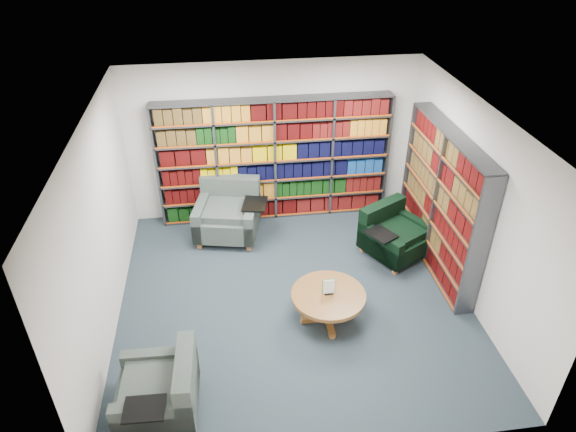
{
  "coord_description": "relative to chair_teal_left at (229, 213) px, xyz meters",
  "views": [
    {
      "loc": [
        -0.86,
        -5.66,
        5.09
      ],
      "look_at": [
        0.0,
        0.6,
        1.05
      ],
      "focal_mm": 32.0,
      "sensor_mm": 36.0,
      "label": 1
    }
  ],
  "objects": [
    {
      "name": "coffee_table",
      "position": [
        1.25,
        -2.4,
        0.01
      ],
      "size": [
        1.01,
        1.01,
        0.71
      ],
      "color": "brown",
      "rests_on": "ground"
    },
    {
      "name": "chair_teal_left",
      "position": [
        0.0,
        0.0,
        0.0
      ],
      "size": [
        1.31,
        1.21,
        0.93
      ],
      "color": "#0F313F",
      "rests_on": "ground"
    },
    {
      "name": "bookshelf_right",
      "position": [
        3.2,
        -1.28,
        0.72
      ],
      "size": [
        0.28,
        2.5,
        2.2
      ],
      "color": "#47494F",
      "rests_on": "ground"
    },
    {
      "name": "bookshelf_back",
      "position": [
        0.86,
        0.47,
        0.72
      ],
      "size": [
        4.0,
        0.28,
        2.2
      ],
      "color": "#47494F",
      "rests_on": "ground"
    },
    {
      "name": "room_shell",
      "position": [
        0.86,
        -1.88,
        1.03
      ],
      "size": [
        5.02,
        5.02,
        2.82
      ],
      "color": "#1C2730",
      "rests_on": "ground"
    },
    {
      "name": "chair_teal_front",
      "position": [
        -0.86,
        -3.59,
        -0.05
      ],
      "size": [
        0.91,
        1.04,
        0.8
      ],
      "color": "#0F313F",
      "rests_on": "ground"
    },
    {
      "name": "chair_green_right",
      "position": [
        2.61,
        -0.95,
        -0.05
      ],
      "size": [
        1.21,
        1.21,
        0.81
      ],
      "color": "black",
      "rests_on": "ground"
    }
  ]
}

